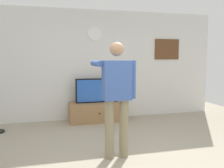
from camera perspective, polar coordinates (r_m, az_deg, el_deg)
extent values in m
plane|color=#9E937F|center=(3.68, 5.01, -18.48)|extent=(8.40, 8.40, 0.00)
cube|color=silver|center=(6.21, -4.11, 4.41)|extent=(6.40, 0.10, 2.70)
cube|color=#997047|center=(6.00, -3.43, -6.47)|extent=(1.34, 0.52, 0.45)
sphere|color=black|center=(5.73, -2.88, -6.84)|extent=(0.04, 0.04, 0.04)
cube|color=black|center=(5.96, -3.55, -1.50)|extent=(1.03, 0.06, 0.59)
cube|color=blue|center=(5.93, -3.49, -1.54)|extent=(0.97, 0.01, 0.53)
cylinder|color=white|center=(6.17, -4.08, 11.56)|extent=(0.34, 0.03, 0.34)
cube|color=brown|center=(6.80, 12.56, 7.85)|extent=(0.69, 0.04, 0.53)
cylinder|color=gray|center=(3.79, -0.61, -10.46)|extent=(0.14, 0.14, 0.90)
cylinder|color=gray|center=(3.85, 2.77, -10.20)|extent=(0.14, 0.14, 0.90)
cube|color=#3F60AD|center=(3.68, 1.11, 0.87)|extent=(0.42, 0.22, 0.59)
sphere|color=tan|center=(3.67, 1.13, 8.06)|extent=(0.21, 0.21, 0.21)
cylinder|color=#3F60AD|center=(3.89, -3.68, 4.77)|extent=(0.09, 0.58, 0.09)
cube|color=white|center=(4.20, -4.51, 4.86)|extent=(0.04, 0.12, 0.04)
cylinder|color=#3F60AD|center=(3.76, 4.86, 1.04)|extent=(0.09, 0.09, 0.58)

